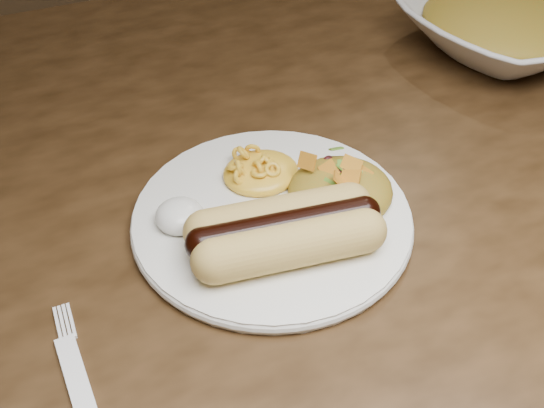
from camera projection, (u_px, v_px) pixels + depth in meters
name	position (u px, v px, depth m)	size (l,w,h in m)	color
table	(293.00, 221.00, 0.72)	(1.60, 0.90, 0.75)	#472F18
plate	(272.00, 217.00, 0.57)	(0.25, 0.25, 0.01)	white
hotdog	(285.00, 230.00, 0.52)	(0.14, 0.09, 0.04)	#D8B652
mac_and_cheese	(261.00, 164.00, 0.60)	(0.07, 0.07, 0.03)	gold
sour_cream	(179.00, 212.00, 0.55)	(0.04, 0.04, 0.03)	white
taco_salad	(341.00, 182.00, 0.58)	(0.10, 0.09, 0.04)	#BF5A0C
fork	(80.00, 391.00, 0.45)	(0.02, 0.12, 0.00)	white
serving_bowl	(504.00, 28.00, 0.80)	(0.24, 0.24, 0.06)	white
bowl_filling	(508.00, 12.00, 0.78)	(0.21, 0.21, 0.05)	#BF5A0C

